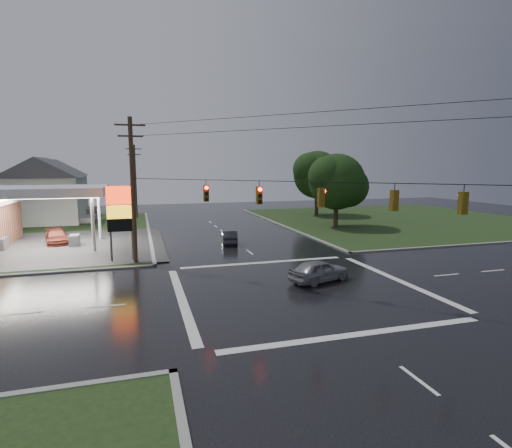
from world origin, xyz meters
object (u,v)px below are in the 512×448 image
object	(u,v)px
tree_ne_near	(338,182)
car_crossing	(319,271)
pylon_sign	(120,211)
utility_pole_n	(135,180)
car_north	(230,237)
utility_pole_nw	(133,189)
tree_ne_far	(318,175)
house_far	(54,186)
house_near	(44,190)
car_pump	(56,237)

from	to	relation	value
tree_ne_near	car_crossing	distance (m)	24.72
pylon_sign	utility_pole_n	bearing A→B (deg)	87.92
pylon_sign	car_north	distance (m)	11.34
pylon_sign	utility_pole_n	size ratio (longest dim) A/B	0.57
pylon_sign	car_north	world-z (taller)	pylon_sign
utility_pole_nw	tree_ne_far	xyz separation A→B (m)	(26.65, 24.49, 0.46)
utility_pole_nw	tree_ne_near	size ratio (longest dim) A/B	1.22
utility_pole_n	house_far	size ratio (longest dim) A/B	0.95
utility_pole_n	house_near	size ratio (longest dim) A/B	0.95
car_pump	car_crossing	bearing A→B (deg)	-58.67
car_crossing	house_far	bearing A→B (deg)	8.02
pylon_sign	tree_ne_far	world-z (taller)	tree_ne_far
house_near	tree_ne_far	xyz separation A→B (m)	(38.10, -2.01, 1.77)
car_crossing	house_near	bearing A→B (deg)	14.28
utility_pole_n	house_near	distance (m)	11.67
utility_pole_nw	car_pump	world-z (taller)	utility_pole_nw
house_far	car_crossing	size ratio (longest dim) A/B	2.61
house_near	utility_pole_n	bearing A→B (deg)	9.91
utility_pole_n	car_north	size ratio (longest dim) A/B	2.69
tree_ne_far	pylon_sign	bearing A→B (deg)	-139.65
utility_pole_n	car_north	distance (m)	24.77
tree_ne_far	car_pump	xyz separation A→B (m)	(-34.03, -14.07, -5.51)
house_near	car_north	xyz separation A→B (m)	(20.15, -20.68, -3.76)
car_north	car_crossing	xyz separation A→B (m)	(2.70, -14.24, 0.08)
pylon_sign	car_pump	size ratio (longest dim) A/B	1.30
tree_ne_far	house_far	bearing A→B (deg)	160.29
car_north	utility_pole_n	bearing A→B (deg)	-58.36
car_pump	house_far	bearing A→B (deg)	86.70
utility_pole_n	car_pump	world-z (taller)	utility_pole_n
car_north	car_pump	distance (m)	16.72
pylon_sign	utility_pole_nw	distance (m)	2.22
tree_ne_near	car_crossing	size ratio (longest dim) A/B	2.12
utility_pole_nw	tree_ne_far	world-z (taller)	utility_pole_nw
house_far	tree_ne_far	world-z (taller)	tree_ne_far
house_near	car_pump	xyz separation A→B (m)	(4.07, -16.07, -3.73)
house_near	car_crossing	bearing A→B (deg)	-56.81
car_pump	tree_ne_far	bearing A→B (deg)	8.92
tree_ne_near	tree_ne_far	size ratio (longest dim) A/B	0.92
pylon_sign	car_pump	distance (m)	11.86
tree_ne_near	house_near	bearing A→B (deg)	158.24
house_far	tree_ne_near	distance (m)	44.50
utility_pole_nw	car_north	size ratio (longest dim) A/B	2.82
house_far	car_north	world-z (taller)	house_far
utility_pole_n	house_near	bearing A→B (deg)	-170.09
car_north	car_crossing	world-z (taller)	car_crossing
pylon_sign	tree_ne_near	distance (m)	27.23
car_crossing	pylon_sign	bearing A→B (deg)	33.84
car_north	car_crossing	size ratio (longest dim) A/B	0.92
utility_pole_n	house_far	xyz separation A→B (m)	(-12.45, 10.00, -1.06)
house_near	tree_ne_near	size ratio (longest dim) A/B	1.23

